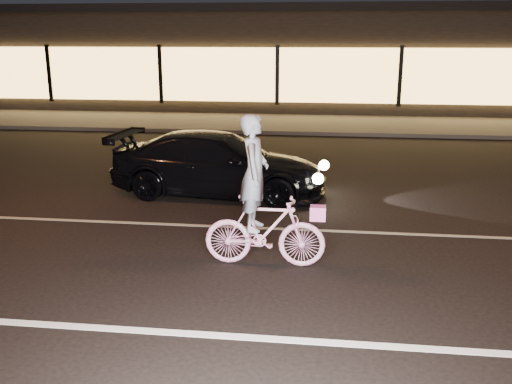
# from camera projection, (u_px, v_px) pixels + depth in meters

# --- Properties ---
(ground) EXTENTS (90.00, 90.00, 0.00)m
(ground) POSITION_uv_depth(u_px,v_px,m) (179.00, 275.00, 7.56)
(ground) COLOR black
(ground) RESTS_ON ground
(lane_stripe_near) EXTENTS (60.00, 0.12, 0.01)m
(lane_stripe_near) POSITION_uv_depth(u_px,v_px,m) (143.00, 331.00, 6.13)
(lane_stripe_near) COLOR silver
(lane_stripe_near) RESTS_ON ground
(lane_stripe_far) EXTENTS (60.00, 0.10, 0.01)m
(lane_stripe_far) POSITION_uv_depth(u_px,v_px,m) (209.00, 226.00, 9.47)
(lane_stripe_far) COLOR gray
(lane_stripe_far) RESTS_ON ground
(sidewalk) EXTENTS (30.00, 4.00, 0.12)m
(sidewalk) POSITION_uv_depth(u_px,v_px,m) (272.00, 123.00, 19.98)
(sidewalk) COLOR #383533
(sidewalk) RESTS_ON ground
(storefront) EXTENTS (25.40, 8.42, 4.20)m
(storefront) POSITION_uv_depth(u_px,v_px,m) (286.00, 56.00, 25.12)
(storefront) COLOR black
(storefront) RESTS_ON ground
(cyclist) EXTENTS (1.66, 0.57, 2.09)m
(cyclist) POSITION_uv_depth(u_px,v_px,m) (262.00, 214.00, 7.69)
(cyclist) COLOR #E33388
(cyclist) RESTS_ON ground
(sedan) EXTENTS (4.36, 2.08, 1.23)m
(sedan) POSITION_uv_depth(u_px,v_px,m) (219.00, 164.00, 11.21)
(sedan) COLOR black
(sedan) RESTS_ON ground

